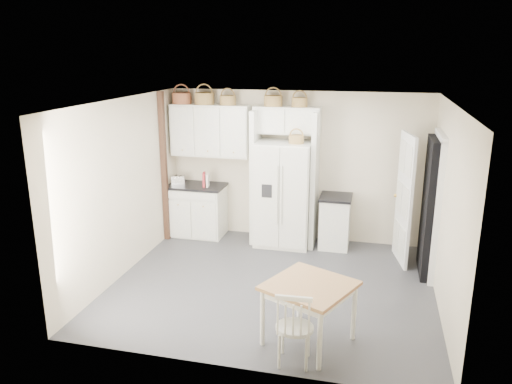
# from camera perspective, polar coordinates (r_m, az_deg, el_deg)

# --- Properties ---
(floor) EXTENTS (4.50, 4.50, 0.00)m
(floor) POSITION_cam_1_polar(r_m,az_deg,el_deg) (7.30, 1.87, -10.55)
(floor) COLOR #3E3F46
(floor) RESTS_ON ground
(ceiling) EXTENTS (4.50, 4.50, 0.00)m
(ceiling) POSITION_cam_1_polar(r_m,az_deg,el_deg) (6.57, 2.07, 10.21)
(ceiling) COLOR white
(ceiling) RESTS_ON wall_back
(wall_back) EXTENTS (4.50, 0.00, 4.50)m
(wall_back) POSITION_cam_1_polar(r_m,az_deg,el_deg) (8.72, 4.66, 2.93)
(wall_back) COLOR beige
(wall_back) RESTS_ON floor
(wall_left) EXTENTS (0.00, 4.00, 4.00)m
(wall_left) POSITION_cam_1_polar(r_m,az_deg,el_deg) (7.58, -14.92, 0.45)
(wall_left) COLOR beige
(wall_left) RESTS_ON floor
(wall_right) EXTENTS (0.00, 4.00, 4.00)m
(wall_right) POSITION_cam_1_polar(r_m,az_deg,el_deg) (6.76, 21.00, -1.97)
(wall_right) COLOR beige
(wall_right) RESTS_ON floor
(refrigerator) EXTENTS (0.92, 0.74, 1.79)m
(refrigerator) POSITION_cam_1_polar(r_m,az_deg,el_deg) (8.51, 3.21, -0.20)
(refrigerator) COLOR white
(refrigerator) RESTS_ON floor
(base_cab_left) EXTENTS (0.97, 0.61, 0.90)m
(base_cab_left) POSITION_cam_1_polar(r_m,az_deg,el_deg) (9.10, -6.70, -2.13)
(base_cab_left) COLOR silver
(base_cab_left) RESTS_ON floor
(base_cab_right) EXTENTS (0.49, 0.59, 0.86)m
(base_cab_right) POSITION_cam_1_polar(r_m,az_deg,el_deg) (8.60, 9.00, -3.45)
(base_cab_right) COLOR silver
(base_cab_right) RESTS_ON floor
(dining_table) EXTENTS (1.16, 1.16, 0.73)m
(dining_table) POSITION_cam_1_polar(r_m,az_deg,el_deg) (5.88, 6.05, -13.60)
(dining_table) COLOR brown
(dining_table) RESTS_ON floor
(windsor_chair) EXTENTS (0.43, 0.39, 0.84)m
(windsor_chair) POSITION_cam_1_polar(r_m,az_deg,el_deg) (5.49, 4.43, -15.20)
(windsor_chair) COLOR silver
(windsor_chair) RESTS_ON floor
(counter_left) EXTENTS (1.01, 0.65, 0.04)m
(counter_left) POSITION_cam_1_polar(r_m,az_deg,el_deg) (8.97, -6.80, 0.71)
(counter_left) COLOR black
(counter_left) RESTS_ON base_cab_left
(counter_right) EXTENTS (0.53, 0.62, 0.04)m
(counter_right) POSITION_cam_1_polar(r_m,az_deg,el_deg) (8.46, 9.13, -0.59)
(counter_right) COLOR black
(counter_right) RESTS_ON base_cab_right
(toaster) EXTENTS (0.26, 0.19, 0.16)m
(toaster) POSITION_cam_1_polar(r_m,az_deg,el_deg) (9.00, -8.88, 1.35)
(toaster) COLOR silver
(toaster) RESTS_ON counter_left
(cookbook_red) EXTENTS (0.07, 0.17, 0.25)m
(cookbook_red) POSITION_cam_1_polar(r_m,az_deg,el_deg) (8.80, -5.96, 1.43)
(cookbook_red) COLOR red
(cookbook_red) RESTS_ON counter_left
(cookbook_cream) EXTENTS (0.05, 0.15, 0.22)m
(cookbook_cream) POSITION_cam_1_polar(r_m,az_deg,el_deg) (8.78, -5.54, 1.32)
(cookbook_cream) COLOR white
(cookbook_cream) RESTS_ON counter_left
(basket_upper_a) EXTENTS (0.33, 0.33, 0.19)m
(basket_upper_a) POSITION_cam_1_polar(r_m,az_deg,el_deg) (8.92, -8.49, 10.55)
(basket_upper_a) COLOR brown
(basket_upper_a) RESTS_ON upper_cabinet
(basket_upper_b) EXTENTS (0.34, 0.34, 0.20)m
(basket_upper_b) POSITION_cam_1_polar(r_m,az_deg,el_deg) (8.77, -5.93, 10.58)
(basket_upper_b) COLOR brown
(basket_upper_b) RESTS_ON upper_cabinet
(basket_upper_c) EXTENTS (0.28, 0.28, 0.16)m
(basket_upper_c) POSITION_cam_1_polar(r_m,az_deg,el_deg) (8.64, -3.24, 10.43)
(basket_upper_c) COLOR brown
(basket_upper_c) RESTS_ON upper_cabinet
(basket_bridge_a) EXTENTS (0.31, 0.31, 0.17)m
(basket_bridge_a) POSITION_cam_1_polar(r_m,az_deg,el_deg) (8.45, 1.97, 10.37)
(basket_bridge_a) COLOR brown
(basket_bridge_a) RESTS_ON bridge_cabinet
(basket_bridge_b) EXTENTS (0.26, 0.26, 0.15)m
(basket_bridge_b) POSITION_cam_1_polar(r_m,az_deg,el_deg) (8.37, 5.00, 10.18)
(basket_bridge_b) COLOR brown
(basket_bridge_b) RESTS_ON bridge_cabinet
(basket_fridge_b) EXTENTS (0.25, 0.25, 0.13)m
(basket_fridge_b) POSITION_cam_1_polar(r_m,az_deg,el_deg) (8.16, 4.63, 6.01)
(basket_fridge_b) COLOR brown
(basket_fridge_b) RESTS_ON refrigerator
(upper_cabinet) EXTENTS (1.40, 0.34, 0.90)m
(upper_cabinet) POSITION_cam_1_polar(r_m,az_deg,el_deg) (8.80, -5.19, 7.02)
(upper_cabinet) COLOR silver
(upper_cabinet) RESTS_ON wall_back
(bridge_cabinet) EXTENTS (1.12, 0.34, 0.45)m
(bridge_cabinet) POSITION_cam_1_polar(r_m,az_deg,el_deg) (8.44, 3.58, 8.21)
(bridge_cabinet) COLOR silver
(bridge_cabinet) RESTS_ON wall_back
(fridge_panel_left) EXTENTS (0.08, 0.60, 2.30)m
(fridge_panel_left) POSITION_cam_1_polar(r_m,az_deg,el_deg) (8.60, -0.03, 1.77)
(fridge_panel_left) COLOR silver
(fridge_panel_left) RESTS_ON floor
(fridge_panel_right) EXTENTS (0.08, 0.60, 2.30)m
(fridge_panel_right) POSITION_cam_1_polar(r_m,az_deg,el_deg) (8.42, 6.73, 1.35)
(fridge_panel_right) COLOR silver
(fridge_panel_right) RESTS_ON floor
(trim_post) EXTENTS (0.09, 0.09, 2.60)m
(trim_post) POSITION_cam_1_polar(r_m,az_deg,el_deg) (8.73, -10.46, 2.73)
(trim_post) COLOR black
(trim_post) RESTS_ON floor
(doorway_void) EXTENTS (0.18, 0.85, 2.05)m
(doorway_void) POSITION_cam_1_polar(r_m,az_deg,el_deg) (7.77, 19.31, -1.66)
(doorway_void) COLOR black
(doorway_void) RESTS_ON floor
(door_slab) EXTENTS (0.21, 0.79, 2.05)m
(door_slab) POSITION_cam_1_polar(r_m,az_deg,el_deg) (8.06, 16.57, -0.80)
(door_slab) COLOR white
(door_slab) RESTS_ON floor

